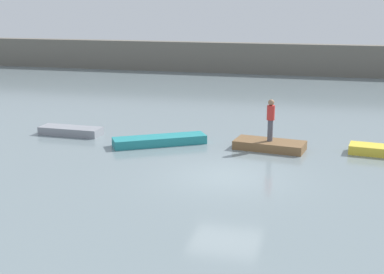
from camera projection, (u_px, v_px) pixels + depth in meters
ground_plane at (227, 176)px, 18.85m from camera, size 120.00×120.00×0.00m
embankment_wall at (291, 59)px, 44.09m from camera, size 80.00×1.20×2.51m
rowboat_grey at (71, 131)px, 24.60m from camera, size 2.87×1.01×0.36m
rowboat_teal at (160, 141)px, 22.88m from camera, size 3.85×2.83×0.36m
rowboat_brown at (270, 145)px, 22.18m from camera, size 2.99×1.62×0.36m
person_red_shirt at (271, 118)px, 21.90m from camera, size 0.32×0.32×1.73m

